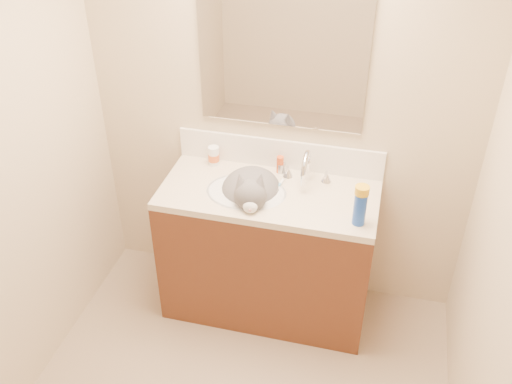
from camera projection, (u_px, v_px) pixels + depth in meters
The scene contains 16 objects.
room_shell at pixel (208, 197), 1.99m from camera, with size 2.24×2.54×2.52m.
vanity_cabinet at pixel (268, 254), 3.38m from camera, with size 1.20×0.55×0.82m, color #522916.
counter_slab at pixel (269, 194), 3.14m from camera, with size 1.20×0.55×0.04m, color beige.
basin at pixel (246, 202), 3.17m from camera, with size 0.45×0.36×0.14m, color white.
faucet at pixel (306, 170), 3.15m from camera, with size 0.28×0.20×0.21m.
cat at pixel (251, 192), 3.15m from camera, with size 0.44×0.50×0.35m.
backsplash at pixel (279, 154), 3.29m from camera, with size 1.20×0.02×0.18m, color white.
mirror at pixel (282, 56), 2.95m from camera, with size 0.90×0.02×0.80m, color white.
pill_bottle at pixel (214, 156), 3.33m from camera, with size 0.06×0.06×0.12m, color white.
pill_label at pixel (214, 157), 3.34m from camera, with size 0.07×0.07×0.04m, color orange.
silver_jar at pixel (281, 168), 3.27m from camera, with size 0.05×0.05×0.06m, color #B7B7BC.
amber_bottle at pixel (280, 165), 3.26m from camera, with size 0.04×0.04×0.10m, color #CA4617.
toothbrush at pixel (279, 186), 3.17m from camera, with size 0.01×0.14×0.01m, color white.
toothbrush_head at pixel (279, 185), 3.17m from camera, with size 0.01×0.03×0.01m, color #5EA5C9.
spray_can at pixel (360, 209), 2.84m from camera, with size 0.07×0.07×0.18m, color #1A43B6.
spray_cap at pixel (362, 190), 2.78m from camera, with size 0.07×0.07×0.04m, color gold.
Camera 1 is at (0.56, -1.54, 2.63)m, focal length 40.00 mm.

